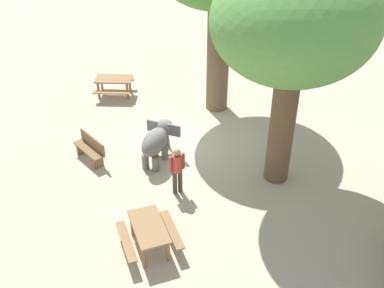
# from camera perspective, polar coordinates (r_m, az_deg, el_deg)

# --- Properties ---
(ground_plane) EXTENTS (60.00, 60.00, 0.00)m
(ground_plane) POSITION_cam_1_polar(r_m,az_deg,el_deg) (16.37, -1.18, 0.08)
(ground_plane) COLOR #BAA88C
(elephant) EXTENTS (1.81, 1.33, 1.25)m
(elephant) POSITION_cam_1_polar(r_m,az_deg,el_deg) (15.14, -4.38, 0.45)
(elephant) COLOR slate
(elephant) RESTS_ON ground_plane
(person_handler) EXTENTS (0.47, 0.32, 1.62)m
(person_handler) POSITION_cam_1_polar(r_m,az_deg,el_deg) (13.66, -1.85, -2.93)
(person_handler) COLOR #3F3833
(person_handler) RESTS_ON ground_plane
(shade_tree_secondary) EXTENTS (4.77, 4.37, 6.89)m
(shade_tree_secondary) POSITION_cam_1_polar(r_m,az_deg,el_deg) (12.61, 12.73, 14.49)
(shade_tree_secondary) COLOR brown
(shade_tree_secondary) RESTS_ON ground_plane
(wooden_bench) EXTENTS (0.63, 1.45, 0.88)m
(wooden_bench) POSITION_cam_1_polar(r_m,az_deg,el_deg) (15.66, -12.50, -0.52)
(wooden_bench) COLOR brown
(wooden_bench) RESTS_ON ground_plane
(picnic_table_near) EXTENTS (2.04, 2.05, 0.78)m
(picnic_table_near) POSITION_cam_1_polar(r_m,az_deg,el_deg) (12.23, -5.34, -10.74)
(picnic_table_near) COLOR olive
(picnic_table_near) RESTS_ON ground_plane
(picnic_table_far) EXTENTS (2.08, 2.08, 0.78)m
(picnic_table_far) POSITION_cam_1_polar(r_m,az_deg,el_deg) (19.47, -9.68, 7.54)
(picnic_table_far) COLOR olive
(picnic_table_far) RESTS_ON ground_plane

